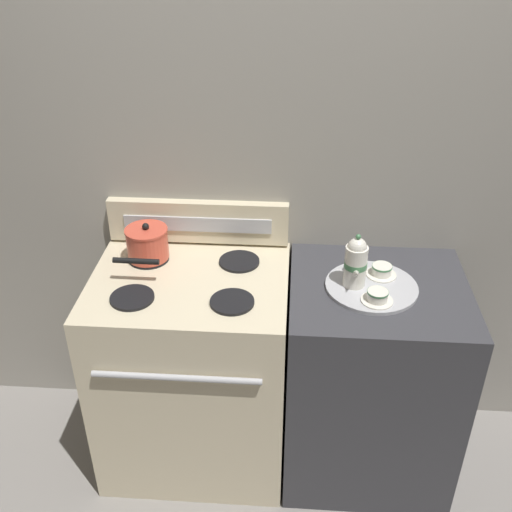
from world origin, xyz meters
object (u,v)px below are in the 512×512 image
(saucepan, at_px, (147,243))
(teacup_left, at_px, (382,270))
(serving_tray, at_px, (371,287))
(teacup_right, at_px, (377,296))
(creamer_jug, at_px, (355,266))
(teapot, at_px, (356,262))
(stove, at_px, (195,369))

(saucepan, height_order, teacup_left, saucepan)
(teacup_left, bearing_deg, serving_tray, -120.86)
(serving_tray, xyz_separation_m, teacup_right, (0.01, -0.10, 0.03))
(saucepan, height_order, creamer_jug, saucepan)
(serving_tray, distance_m, teapot, 0.13)
(teapot, bearing_deg, teacup_left, 33.18)
(saucepan, bearing_deg, stove, -36.31)
(stove, relative_size, creamer_jug, 14.62)
(saucepan, xyz_separation_m, serving_tray, (0.89, -0.14, -0.07))
(saucepan, relative_size, teacup_left, 2.30)
(stove, height_order, teapot, teapot)
(teacup_right, bearing_deg, teacup_left, 79.06)
(saucepan, distance_m, teapot, 0.84)
(teacup_left, bearing_deg, stove, -174.96)
(stove, relative_size, saucepan, 3.47)
(stove, distance_m, serving_tray, 0.85)
(teapot, height_order, teacup_left, teapot)
(saucepan, bearing_deg, creamer_jug, -4.14)
(stove, bearing_deg, teapot, -0.62)
(teacup_left, bearing_deg, teacup_right, -100.94)
(saucepan, xyz_separation_m, teacup_left, (0.94, -0.07, -0.04))
(teacup_right, height_order, creamer_jug, creamer_jug)
(stove, relative_size, teacup_right, 7.97)
(serving_tray, bearing_deg, saucepan, 170.88)
(teapot, xyz_separation_m, creamer_jug, (0.01, 0.08, -0.07))
(saucepan, distance_m, teacup_right, 0.94)
(stove, bearing_deg, creamer_jug, 6.75)
(teacup_right, bearing_deg, stove, 171.29)
(teacup_right, bearing_deg, saucepan, 164.71)
(teacup_right, bearing_deg, teapot, 127.12)
(serving_tray, relative_size, teacup_left, 2.98)
(teapot, distance_m, teacup_right, 0.15)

